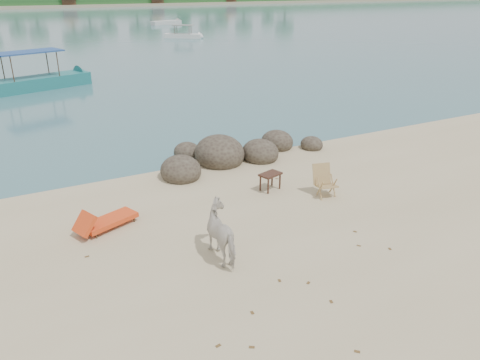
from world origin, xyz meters
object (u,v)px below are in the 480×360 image
object	(u,v)px
side_table	(270,183)
lounge_chair	(110,219)
boulders	(230,154)
deck_chair	(327,182)
boat_near	(29,58)
cow	(225,234)

from	to	relation	value
side_table	lounge_chair	world-z (taller)	side_table
boulders	side_table	size ratio (longest dim) A/B	9.94
deck_chair	boat_near	distance (m)	21.21
cow	boulders	bearing A→B (deg)	-118.99
deck_chair	cow	bearing A→B (deg)	-145.11
boulders	boat_near	bearing A→B (deg)	106.31
side_table	lounge_chair	bearing A→B (deg)	164.30
boulders	cow	bearing A→B (deg)	-117.85
side_table	boat_near	bearing A→B (deg)	86.96
boulders	side_table	distance (m)	2.85
boulders	deck_chair	distance (m)	4.15
side_table	lounge_chair	distance (m)	4.81
boat_near	cow	bearing A→B (deg)	-102.54
boulders	lounge_chair	bearing A→B (deg)	-149.12
side_table	deck_chair	distance (m)	1.68
side_table	lounge_chair	xyz separation A→B (m)	(-4.81, -0.09, -0.00)
cow	boat_near	world-z (taller)	boat_near
boulders	side_table	xyz separation A→B (m)	(-0.10, -2.85, 0.02)
boulders	deck_chair	bearing A→B (deg)	-74.36
boulders	boat_near	distance (m)	17.10
boulders	cow	xyz separation A→B (m)	(-2.94, -5.56, 0.37)
boulders	boat_near	size ratio (longest dim) A/B	0.87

